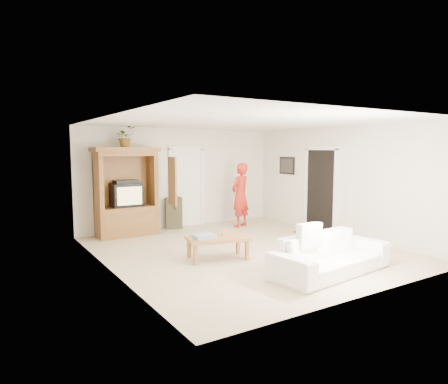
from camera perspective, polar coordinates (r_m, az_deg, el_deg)
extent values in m
plane|color=tan|center=(8.28, 3.10, -8.27)|extent=(6.00, 6.00, 0.00)
plane|color=white|center=(8.03, 3.21, 10.00)|extent=(6.00, 6.00, 0.00)
plane|color=silver|center=(10.63, -6.21, 2.03)|extent=(5.50, 0.00, 5.50)
plane|color=silver|center=(5.88, 20.28, -1.68)|extent=(5.50, 0.00, 5.50)
plane|color=silver|center=(6.85, -15.99, -0.46)|extent=(0.00, 6.00, 6.00)
plane|color=silver|center=(9.89, 16.29, 1.51)|extent=(0.00, 6.00, 6.00)
cube|color=brown|center=(9.83, -13.68, -4.03)|extent=(1.40, 0.60, 0.70)
cube|color=brown|center=(9.53, -17.54, 1.30)|extent=(0.10, 0.60, 1.20)
cube|color=brown|center=(9.93, -10.27, 1.68)|extent=(0.10, 0.60, 1.20)
cube|color=brown|center=(9.97, -14.32, 1.60)|extent=(1.40, 0.06, 1.20)
cube|color=brown|center=(9.68, -13.93, 5.33)|extent=(1.40, 0.60, 0.10)
cube|color=brown|center=(9.68, -13.94, 5.92)|extent=(1.52, 0.68, 0.10)
cube|color=brown|center=(9.63, -7.40, 1.59)|extent=(0.16, 0.67, 1.15)
cube|color=black|center=(9.77, -13.83, -0.39)|extent=(0.70, 0.52, 0.55)
cube|color=tan|center=(9.51, -13.32, -0.55)|extent=(0.58, 0.02, 0.42)
cube|color=black|center=(9.71, -13.83, 1.44)|extent=(0.55, 0.35, 0.08)
cube|color=#A06D37|center=(9.55, -13.16, -3.71)|extent=(1.19, 0.03, 0.25)
cube|color=white|center=(10.70, -5.40, 0.56)|extent=(0.85, 0.05, 2.04)
cube|color=black|center=(10.30, 13.66, 0.20)|extent=(0.05, 0.90, 2.04)
cube|color=black|center=(11.21, 8.99, 3.74)|extent=(0.03, 0.60, 0.48)
cube|color=#382316|center=(10.16, 11.83, -5.61)|extent=(0.60, 0.40, 0.02)
imported|color=#4C7238|center=(9.66, -13.95, 7.67)|extent=(0.54, 0.50, 0.49)
imported|color=#AA2216|center=(10.55, 2.34, -0.44)|extent=(0.72, 0.61, 1.69)
imported|color=white|center=(6.92, 15.00, -8.59)|extent=(2.30, 1.11, 0.65)
cube|color=#A06D37|center=(7.51, -0.90, -6.67)|extent=(1.25, 0.86, 0.06)
cube|color=#A06D37|center=(7.21, -4.11, -8.98)|extent=(0.07, 0.07, 0.36)
cube|color=#A06D37|center=(7.65, -5.02, -8.08)|extent=(0.07, 0.07, 0.36)
cube|color=#A06D37|center=(7.51, 3.30, -8.35)|extent=(0.07, 0.07, 0.36)
cube|color=#A06D37|center=(7.94, 2.00, -7.54)|extent=(0.07, 0.07, 0.36)
cube|color=#CE4489|center=(7.36, -2.84, -6.39)|extent=(0.39, 0.30, 0.08)
cylinder|color=tan|center=(7.62, -0.10, -5.87)|extent=(0.08, 0.08, 0.10)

